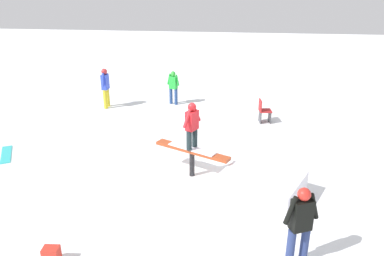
# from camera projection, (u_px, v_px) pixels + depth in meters

# --- Properties ---
(ground_plane) EXTENTS (60.00, 60.00, 0.00)m
(ground_plane) POSITION_uv_depth(u_px,v_px,m) (192.00, 175.00, 10.20)
(ground_plane) COLOR white
(rail_feature) EXTENTS (2.10, 1.20, 0.79)m
(rail_feature) POSITION_uv_depth(u_px,v_px,m) (192.00, 153.00, 9.95)
(rail_feature) COLOR black
(rail_feature) RESTS_ON ground
(snow_kicker_ramp) EXTENTS (2.27, 2.13, 0.63)m
(snow_kicker_ramp) POSITION_uv_depth(u_px,v_px,m) (262.00, 185.00, 9.07)
(snow_kicker_ramp) COLOR white
(snow_kicker_ramp) RESTS_ON ground
(main_rider_on_rail) EXTENTS (1.35, 0.87, 1.28)m
(main_rider_on_rail) POSITION_uv_depth(u_px,v_px,m) (192.00, 127.00, 9.67)
(main_rider_on_rail) COLOR white
(main_rider_on_rail) RESTS_ON rail_feature
(bystander_blue) EXTENTS (0.24, 0.68, 1.63)m
(bystander_blue) POSITION_uv_depth(u_px,v_px,m) (105.00, 86.00, 15.30)
(bystander_blue) COLOR yellow
(bystander_blue) RESTS_ON ground
(bystander_green) EXTENTS (0.58, 0.30, 1.42)m
(bystander_green) POSITION_uv_depth(u_px,v_px,m) (173.00, 86.00, 15.76)
(bystander_green) COLOR navy
(bystander_green) RESTS_ON ground
(bystander_black) EXTENTS (0.70, 0.38, 1.60)m
(bystander_black) POSITION_uv_depth(u_px,v_px,m) (301.00, 222.00, 6.74)
(bystander_black) COLOR navy
(bystander_black) RESTS_ON ground
(loose_snowboard_cyan) EXTENTS (0.87, 1.26, 0.02)m
(loose_snowboard_cyan) POSITION_uv_depth(u_px,v_px,m) (6.00, 154.00, 11.39)
(loose_snowboard_cyan) COLOR #2FBDBF
(loose_snowboard_cyan) RESTS_ON ground
(folding_chair) EXTENTS (0.50, 0.50, 0.88)m
(folding_chair) POSITION_uv_depth(u_px,v_px,m) (264.00, 112.00, 13.84)
(folding_chair) COLOR #3F3F44
(folding_chair) RESTS_ON ground
(backpack_on_snow) EXTENTS (0.32, 0.25, 0.34)m
(backpack_on_snow) POSITION_uv_depth(u_px,v_px,m) (52.00, 255.00, 6.99)
(backpack_on_snow) COLOR red
(backpack_on_snow) RESTS_ON ground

